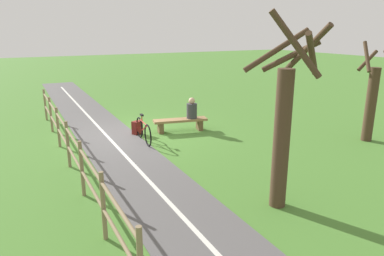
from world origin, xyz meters
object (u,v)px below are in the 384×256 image
tree_far_right (372,99)px  backpack (137,128)px  bicycle (144,131)px  tree_by_path (284,121)px  bench (180,123)px  person_seated (192,110)px

tree_far_right → backpack: bearing=-32.5°
bicycle → tree_by_path: tree_by_path is taller
bench → tree_by_path: size_ratio=0.51×
bicycle → tree_by_path: bearing=15.3°
bench → tree_by_path: bearing=96.1°
tree_by_path → person_seated: bearing=-99.4°
bicycle → backpack: (-0.09, -0.89, -0.14)m
person_seated → bench: bearing=-0.0°
person_seated → tree_by_path: size_ratio=0.19×
bicycle → backpack: 0.91m
person_seated → tree_far_right: 5.85m
person_seated → tree_far_right: bearing=152.3°
bench → backpack: size_ratio=4.16×
bench → tree_by_path: 6.07m
bicycle → tree_by_path: 5.58m
tree_far_right → tree_by_path: bearing=21.1°
bench → bicycle: (1.57, 0.56, 0.05)m
bicycle → tree_by_path: (-1.03, 5.30, 1.41)m
backpack → tree_far_right: bearing=147.5°
person_seated → tree_by_path: bearing=92.0°
backpack → tree_far_right: size_ratio=0.15×
backpack → tree_by_path: size_ratio=0.12×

